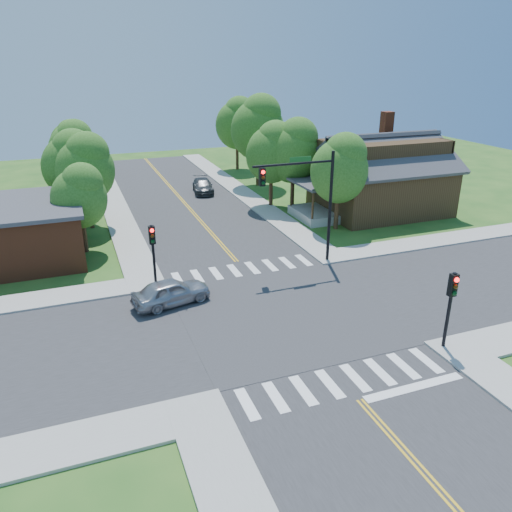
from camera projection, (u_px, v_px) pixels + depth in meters
name	position (u px, v px, depth m)	size (l,w,h in m)	color
ground	(283.00, 314.00, 26.00)	(100.00, 100.00, 0.00)	#25551A
road_ns	(283.00, 314.00, 26.00)	(10.00, 90.00, 0.04)	#2D2D30
road_ew	(283.00, 314.00, 26.00)	(90.00, 10.00, 0.04)	#2D2D30
intersection_patch	(283.00, 314.00, 26.00)	(10.20, 10.20, 0.06)	#2D2D30
sidewalk_ne	(374.00, 204.00, 44.88)	(40.00, 40.00, 0.14)	#9E9B93
crosswalk_north	(243.00, 269.00, 31.37)	(8.85, 2.00, 0.01)	white
crosswalk_south	(343.00, 381.00, 20.61)	(8.85, 2.00, 0.01)	white
centerline	(283.00, 313.00, 25.99)	(0.30, 90.00, 0.01)	gold
stop_bar	(414.00, 388.00, 20.23)	(4.60, 0.45, 0.09)	white
signal_mast_ne	(307.00, 191.00, 30.32)	(5.30, 0.42, 7.20)	black
signal_pole_se	(451.00, 297.00, 21.96)	(0.34, 0.42, 3.80)	black
signal_pole_nw	(153.00, 245.00, 28.02)	(0.34, 0.42, 3.80)	black
house_ne	(380.00, 173.00, 42.06)	(13.05, 8.80, 7.11)	#372313
tree_e_a	(341.00, 167.00, 36.98)	(4.36, 4.14, 7.41)	#382314
tree_e_b	(295.00, 149.00, 42.30)	(4.61, 4.38, 7.84)	#382314
tree_e_c	(259.00, 126.00, 49.55)	(5.40, 5.13, 9.19)	#382314
tree_e_d	(238.00, 122.00, 57.08)	(4.91, 4.67, 8.35)	#382314
tree_w_a	(80.00, 195.00, 32.79)	(3.62, 3.44, 6.16)	#382314
tree_w_b	(72.00, 163.00, 38.09)	(4.42, 4.20, 7.51)	#382314
tree_w_c	(74.00, 147.00, 45.49)	(4.29, 4.07, 7.29)	#382314
tree_w_d	(69.00, 140.00, 53.29)	(3.71, 3.52, 6.30)	#382314
tree_house	(272.00, 151.00, 42.74)	(4.43, 4.21, 7.53)	#382314
tree_bldg	(86.00, 166.00, 37.24)	(4.37, 4.15, 7.42)	#382314
car_silver	(171.00, 292.00, 26.77)	(4.48, 2.57, 1.43)	#A8A9AF
car_dgrey	(203.00, 186.00, 48.71)	(2.51, 4.70, 1.30)	#34373A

